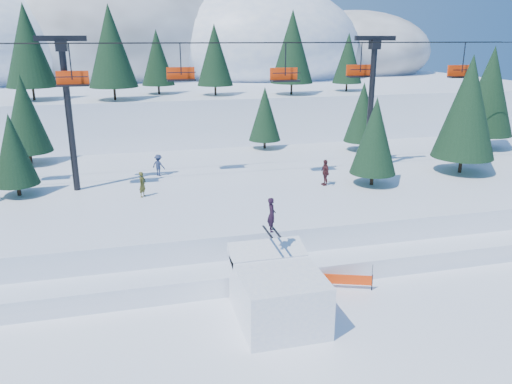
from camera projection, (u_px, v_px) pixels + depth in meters
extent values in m
plane|color=white|center=(272.00, 352.00, 20.97)|extent=(160.00, 160.00, 0.00)
cube|color=white|center=(206.00, 197.00, 37.25)|extent=(70.00, 22.00, 2.50)
cube|color=white|center=(233.00, 261.00, 28.21)|extent=(70.00, 6.00, 1.10)
cube|color=white|center=(160.00, 98.00, 83.00)|extent=(110.00, 60.00, 6.00)
ellipsoid|color=#605B59|center=(118.00, 34.00, 87.80)|extent=(44.00, 39.60, 26.40)
ellipsoid|color=white|center=(261.00, 45.00, 86.58)|extent=(34.00, 30.60, 19.72)
ellipsoid|color=#605B59|center=(352.00, 51.00, 97.22)|extent=(30.00, 27.00, 15.00)
cylinder|color=black|center=(115.00, 94.00, 55.10)|extent=(0.26, 0.26, 1.42)
cone|color=#17331D|center=(111.00, 46.00, 53.59)|extent=(5.26, 5.26, 8.70)
cylinder|color=black|center=(215.00, 90.00, 59.82)|extent=(0.26, 0.26, 1.15)
cone|color=#17331D|center=(215.00, 55.00, 58.60)|extent=(4.27, 4.27, 7.06)
cylinder|color=black|center=(291.00, 89.00, 60.49)|extent=(0.26, 0.26, 1.37)
cone|color=#17331D|center=(292.00, 47.00, 59.03)|extent=(5.09, 5.09, 8.43)
cylinder|color=black|center=(34.00, 94.00, 54.96)|extent=(0.26, 0.26, 1.43)
cone|color=#17331D|center=(27.00, 45.00, 53.44)|extent=(5.32, 5.32, 8.79)
cylinder|color=black|center=(346.00, 87.00, 64.41)|extent=(0.26, 0.26, 1.01)
cone|color=#17331D|center=(348.00, 58.00, 63.34)|extent=(3.77, 3.77, 6.23)
cylinder|color=black|center=(159.00, 90.00, 61.09)|extent=(0.26, 0.26, 1.06)
cone|color=#17331D|center=(157.00, 57.00, 59.96)|extent=(3.95, 3.95, 6.53)
cube|color=white|center=(278.00, 295.00, 23.04)|extent=(3.72, 4.59, 2.51)
cube|color=white|center=(267.00, 253.00, 24.48)|extent=(3.72, 1.61, 0.89)
imported|color=black|center=(272.00, 215.00, 23.53)|extent=(0.48, 0.66, 1.67)
cube|color=black|center=(267.00, 232.00, 23.74)|extent=(0.11, 1.65, 0.03)
cube|color=black|center=(275.00, 231.00, 23.83)|extent=(0.11, 1.65, 0.03)
cylinder|color=black|center=(69.00, 118.00, 33.28)|extent=(0.44, 0.44, 10.00)
cube|color=black|center=(61.00, 38.00, 31.76)|extent=(3.20, 0.35, 0.35)
cube|color=black|center=(61.00, 46.00, 31.90)|extent=(0.70, 0.70, 0.70)
cylinder|color=black|center=(371.00, 107.00, 38.45)|extent=(0.44, 0.44, 10.00)
cube|color=black|center=(375.00, 38.00, 36.93)|extent=(3.20, 0.35, 0.35)
cube|color=black|center=(375.00, 44.00, 37.07)|extent=(0.70, 0.70, 0.70)
cylinder|color=black|center=(233.00, 43.00, 33.33)|extent=(46.00, 0.06, 0.06)
cylinder|color=black|center=(226.00, 43.00, 35.55)|extent=(46.00, 0.06, 0.06)
cylinder|color=black|center=(70.00, 62.00, 31.20)|extent=(0.08, 0.08, 2.20)
cube|color=black|center=(73.00, 85.00, 31.63)|extent=(2.00, 0.75, 0.12)
cube|color=#FD3A09|center=(73.00, 78.00, 31.85)|extent=(2.00, 0.10, 0.85)
cylinder|color=black|center=(71.00, 77.00, 31.14)|extent=(2.00, 0.06, 0.06)
cylinder|color=black|center=(181.00, 59.00, 35.10)|extent=(0.08, 0.08, 2.20)
cube|color=black|center=(181.00, 80.00, 35.53)|extent=(2.00, 0.75, 0.12)
cube|color=#FD3A09|center=(181.00, 73.00, 35.74)|extent=(2.00, 0.10, 0.85)
cylinder|color=black|center=(182.00, 72.00, 35.04)|extent=(2.00, 0.06, 0.06)
cylinder|color=black|center=(286.00, 59.00, 34.52)|extent=(0.08, 0.08, 2.20)
cube|color=black|center=(285.00, 81.00, 34.95)|extent=(2.00, 0.75, 0.12)
cube|color=#FD3A09|center=(284.00, 74.00, 35.17)|extent=(2.00, 0.10, 0.85)
cylinder|color=black|center=(287.00, 73.00, 34.46)|extent=(2.00, 0.06, 0.06)
cylinder|color=black|center=(361.00, 57.00, 38.35)|extent=(0.08, 0.08, 2.20)
cube|color=black|center=(360.00, 76.00, 38.78)|extent=(2.00, 0.75, 0.12)
cube|color=#FD3A09|center=(358.00, 70.00, 39.00)|extent=(2.00, 0.10, 0.85)
cylinder|color=black|center=(362.00, 69.00, 38.30)|extent=(2.00, 0.06, 0.06)
cylinder|color=black|center=(464.00, 57.00, 37.85)|extent=(0.08, 0.08, 2.20)
cube|color=black|center=(461.00, 77.00, 38.28)|extent=(2.00, 0.75, 0.12)
cube|color=#FD3A09|center=(459.00, 71.00, 38.50)|extent=(2.00, 0.10, 0.85)
cylinder|color=black|center=(465.00, 70.00, 37.80)|extent=(2.00, 0.06, 0.06)
cylinder|color=black|center=(460.00, 165.00, 39.02)|extent=(0.26, 0.26, 1.26)
cone|color=#17331D|center=(468.00, 107.00, 37.68)|extent=(4.68, 4.68, 7.74)
cylinder|color=black|center=(469.00, 153.00, 43.73)|extent=(0.26, 0.26, 0.94)
cone|color=#17331D|center=(474.00, 115.00, 42.74)|extent=(3.49, 3.49, 5.77)
cylinder|color=black|center=(483.00, 141.00, 47.68)|extent=(0.26, 0.26, 1.33)
cone|color=#17331D|center=(490.00, 91.00, 46.27)|extent=(4.92, 4.92, 8.14)
cylinder|color=black|center=(361.00, 146.00, 46.71)|extent=(0.26, 0.26, 0.88)
cone|color=#17331D|center=(363.00, 112.00, 45.77)|extent=(3.28, 3.28, 5.42)
cylinder|color=black|center=(30.00, 158.00, 41.77)|extent=(0.26, 0.26, 1.03)
cone|color=#17331D|center=(24.00, 114.00, 40.67)|extent=(3.84, 3.84, 6.34)
cylinder|color=black|center=(265.00, 144.00, 47.56)|extent=(0.26, 0.26, 0.81)
cone|color=#17331D|center=(265.00, 114.00, 46.70)|extent=(3.02, 3.02, 4.99)
cylinder|color=black|center=(19.00, 190.00, 33.42)|extent=(0.26, 0.26, 0.77)
cone|color=#17331D|center=(13.00, 149.00, 32.60)|extent=(2.87, 2.87, 4.75)
cylinder|color=black|center=(372.00, 179.00, 35.83)|extent=(0.26, 0.26, 0.88)
cone|color=#17331D|center=(375.00, 136.00, 34.89)|extent=(3.26, 3.26, 5.39)
imported|color=#47451B|center=(142.00, 184.00, 33.01)|extent=(0.69, 0.74, 1.71)
imported|color=#233D2D|center=(372.00, 147.00, 44.48)|extent=(0.68, 0.86, 1.55)
imported|color=#482023|center=(325.00, 172.00, 35.59)|extent=(0.53, 1.13, 1.88)
imported|color=#232F4F|center=(159.00, 165.00, 38.10)|extent=(1.21, 1.13, 1.64)
cylinder|color=black|center=(318.00, 280.00, 26.25)|extent=(0.06, 0.06, 0.90)
cylinder|color=black|center=(372.00, 282.00, 25.98)|extent=(0.06, 0.06, 0.90)
cube|color=#FD3A09|center=(345.00, 279.00, 26.08)|extent=(2.64, 1.00, 0.55)
cylinder|color=black|center=(372.00, 272.00, 27.15)|extent=(0.06, 0.06, 0.90)
cylinder|color=black|center=(408.00, 261.00, 28.52)|extent=(0.06, 0.06, 0.90)
cube|color=#FD3A09|center=(391.00, 264.00, 27.81)|extent=(2.69, 0.84, 0.55)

